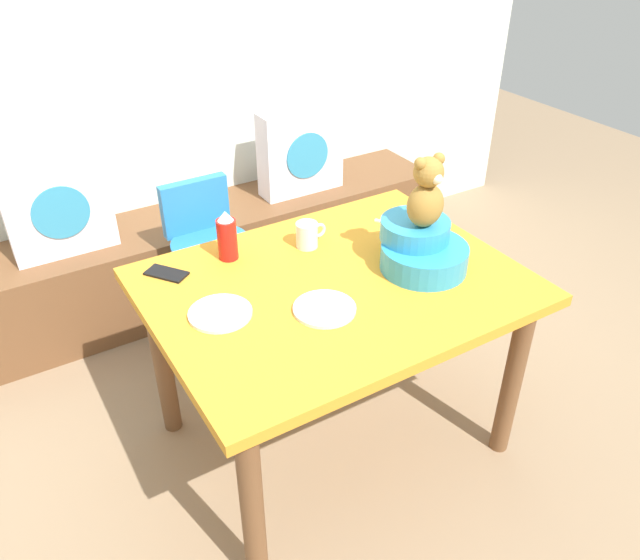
# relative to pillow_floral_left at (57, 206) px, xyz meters

# --- Properties ---
(ground_plane) EXTENTS (8.00, 8.00, 0.00)m
(ground_plane) POSITION_rel_pillow_floral_left_xyz_m (0.66, -1.20, -0.68)
(ground_plane) COLOR #8C7256
(back_wall) EXTENTS (4.40, 0.10, 2.60)m
(back_wall) POSITION_rel_pillow_floral_left_xyz_m (0.66, 0.29, 0.62)
(back_wall) COLOR silver
(back_wall) RESTS_ON ground_plane
(window_bench) EXTENTS (2.60, 0.44, 0.46)m
(window_bench) POSITION_rel_pillow_floral_left_xyz_m (0.66, 0.02, -0.45)
(window_bench) COLOR brown
(window_bench) RESTS_ON ground_plane
(pillow_floral_left) EXTENTS (0.44, 0.15, 0.44)m
(pillow_floral_left) POSITION_rel_pillow_floral_left_xyz_m (0.00, 0.00, 0.00)
(pillow_floral_left) COLOR silver
(pillow_floral_left) RESTS_ON window_bench
(pillow_floral_right) EXTENTS (0.44, 0.15, 0.44)m
(pillow_floral_right) POSITION_rel_pillow_floral_left_xyz_m (1.22, 0.00, 0.00)
(pillow_floral_right) COLOR silver
(pillow_floral_right) RESTS_ON window_bench
(dining_table) EXTENTS (1.23, 0.95, 0.74)m
(dining_table) POSITION_rel_pillow_floral_left_xyz_m (0.66, -1.20, -0.04)
(dining_table) COLOR orange
(dining_table) RESTS_ON ground_plane
(highchair) EXTENTS (0.34, 0.45, 0.79)m
(highchair) POSITION_rel_pillow_floral_left_xyz_m (0.52, -0.42, -0.16)
(highchair) COLOR #2672B2
(highchair) RESTS_ON ground_plane
(infant_seat_teal) EXTENTS (0.30, 0.33, 0.16)m
(infant_seat_teal) POSITION_rel_pillow_floral_left_xyz_m (0.97, -1.27, 0.13)
(infant_seat_teal) COLOR #2B8DBE
(infant_seat_teal) RESTS_ON dining_table
(teddy_bear) EXTENTS (0.13, 0.12, 0.25)m
(teddy_bear) POSITION_rel_pillow_floral_left_xyz_m (0.97, -1.27, 0.34)
(teddy_bear) COLOR olive
(teddy_bear) RESTS_ON infant_seat_teal
(ketchup_bottle) EXTENTS (0.07, 0.07, 0.18)m
(ketchup_bottle) POSITION_rel_pillow_floral_left_xyz_m (0.42, -0.87, 0.15)
(ketchup_bottle) COLOR red
(ketchup_bottle) RESTS_ON dining_table
(coffee_mug) EXTENTS (0.12, 0.08, 0.09)m
(coffee_mug) POSITION_rel_pillow_floral_left_xyz_m (0.70, -0.95, 0.11)
(coffee_mug) COLOR silver
(coffee_mug) RESTS_ON dining_table
(dinner_plate_near) EXTENTS (0.20, 0.20, 0.01)m
(dinner_plate_near) POSITION_rel_pillow_floral_left_xyz_m (0.54, -1.32, 0.07)
(dinner_plate_near) COLOR white
(dinner_plate_near) RESTS_ON dining_table
(dinner_plate_far) EXTENTS (0.20, 0.20, 0.01)m
(dinner_plate_far) POSITION_rel_pillow_floral_left_xyz_m (0.25, -1.18, 0.07)
(dinner_plate_far) COLOR white
(dinner_plate_far) RESTS_ON dining_table
(cell_phone) EXTENTS (0.14, 0.16, 0.01)m
(cell_phone) POSITION_rel_pillow_floral_left_xyz_m (0.19, -0.86, 0.06)
(cell_phone) COLOR black
(cell_phone) RESTS_ON dining_table
(table_fork) EXTENTS (0.12, 0.14, 0.01)m
(table_fork) POSITION_rel_pillow_floral_left_xyz_m (1.08, -0.98, 0.06)
(table_fork) COLOR silver
(table_fork) RESTS_ON dining_table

